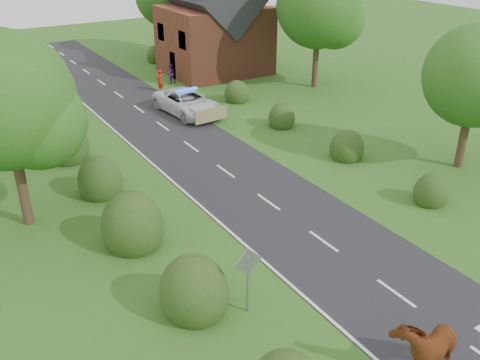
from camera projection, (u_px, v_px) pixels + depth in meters
ground at (396, 294)px, 19.02m from camera, size 120.00×120.00×0.00m
road at (199, 152)px, 30.46m from camera, size 6.00×70.00×0.02m
road_markings at (191, 172)px, 28.12m from camera, size 4.96×70.00×0.01m
hedgerow_left at (107, 191)px, 24.53m from camera, size 2.75×50.41×3.00m
hedgerow_right at (332, 142)px, 30.45m from camera, size 2.10×45.78×2.10m
tree_left_a at (13, 106)px, 21.11m from camera, size 5.74×5.60×8.38m
tree_right_a at (480, 80)px, 26.71m from camera, size 5.33×5.20×7.56m
tree_right_b at (323, 9)px, 39.82m from camera, size 6.56×6.40×9.40m
road_sign at (248, 271)px, 17.45m from camera, size 1.06×0.08×2.53m
house at (214, 28)px, 44.73m from camera, size 8.00×7.40×9.17m
cow at (425, 348)px, 15.42m from camera, size 2.59×1.59×1.74m
police_van at (187, 102)px, 36.17m from camera, size 3.14×6.00×1.75m
pedestrian_red at (160, 81)px, 40.90m from camera, size 0.73×0.70×1.69m
pedestrian_purple at (170, 73)px, 42.98m from camera, size 0.80×0.64×1.58m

